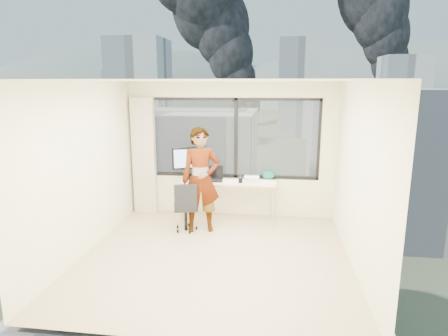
% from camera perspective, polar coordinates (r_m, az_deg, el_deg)
% --- Properties ---
extents(floor, '(4.00, 4.00, 0.01)m').
position_cam_1_polar(floor, '(5.98, -1.30, -12.91)').
color(floor, '#D4AF8A').
rests_on(floor, ground).
extents(ceiling, '(4.00, 4.00, 0.01)m').
position_cam_1_polar(ceiling, '(5.41, -1.43, 12.85)').
color(ceiling, white).
rests_on(ceiling, ground).
extents(wall_front, '(4.00, 0.01, 2.60)m').
position_cam_1_polar(wall_front, '(3.67, -6.25, -7.75)').
color(wall_front, beige).
rests_on(wall_front, ground).
extents(wall_left, '(0.01, 4.00, 2.60)m').
position_cam_1_polar(wall_left, '(6.18, -20.01, -0.10)').
color(wall_left, beige).
rests_on(wall_left, ground).
extents(wall_right, '(0.01, 4.00, 2.60)m').
position_cam_1_polar(wall_right, '(5.61, 19.28, -1.27)').
color(wall_right, beige).
rests_on(wall_right, ground).
extents(window_wall, '(3.30, 0.16, 1.55)m').
position_cam_1_polar(window_wall, '(7.45, 1.40, 4.45)').
color(window_wall, black).
rests_on(window_wall, ground).
extents(curtain, '(0.45, 0.14, 2.30)m').
position_cam_1_polar(curtain, '(7.79, -11.77, 1.74)').
color(curtain, beige).
rests_on(curtain, floor).
extents(desk, '(1.80, 0.60, 0.75)m').
position_cam_1_polar(desk, '(7.38, 0.68, -4.79)').
color(desk, tan).
rests_on(desk, floor).
extents(chair, '(0.57, 0.57, 0.91)m').
position_cam_1_polar(chair, '(6.83, -5.72, -5.60)').
color(chair, black).
rests_on(chair, floor).
extents(person, '(0.76, 0.59, 1.84)m').
position_cam_1_polar(person, '(6.69, -3.45, -1.77)').
color(person, '#2D2D33').
rests_on(person, floor).
extents(monitor, '(0.63, 0.34, 0.62)m').
position_cam_1_polar(monitor, '(7.46, -5.31, 0.78)').
color(monitor, black).
rests_on(monitor, desk).
extents(game_console, '(0.30, 0.26, 0.07)m').
position_cam_1_polar(game_console, '(7.41, 4.11, -1.47)').
color(game_console, white).
rests_on(game_console, desk).
extents(laptop, '(0.41, 0.43, 0.24)m').
position_cam_1_polar(laptop, '(7.29, -1.68, -0.96)').
color(laptop, black).
rests_on(laptop, desk).
extents(cellphone, '(0.11, 0.07, 0.01)m').
position_cam_1_polar(cellphone, '(7.25, -4.88, -2.02)').
color(cellphone, black).
rests_on(cellphone, desk).
extents(pen_cup, '(0.09, 0.09, 0.10)m').
position_cam_1_polar(pen_cup, '(7.17, 2.46, -1.80)').
color(pen_cup, black).
rests_on(pen_cup, desk).
extents(handbag, '(0.24, 0.14, 0.18)m').
position_cam_1_polar(handbag, '(7.45, 6.62, -1.00)').
color(handbag, '#0D5141').
rests_on(handbag, desk).
extents(exterior_ground, '(400.00, 400.00, 0.04)m').
position_cam_1_polar(exterior_ground, '(126.43, 7.16, 4.82)').
color(exterior_ground, '#515B3D').
rests_on(exterior_ground, ground).
extents(near_bldg_a, '(16.00, 12.00, 14.00)m').
position_cam_1_polar(near_bldg_a, '(37.91, -7.73, -2.28)').
color(near_bldg_a, beige).
rests_on(near_bldg_a, exterior_ground).
extents(near_bldg_b, '(14.00, 13.00, 16.00)m').
position_cam_1_polar(near_bldg_b, '(45.56, 21.61, 0.73)').
color(near_bldg_b, white).
rests_on(near_bldg_b, exterior_ground).
extents(far_tower_a, '(14.00, 14.00, 28.00)m').
position_cam_1_polar(far_tower_a, '(106.58, -12.29, 10.79)').
color(far_tower_a, silver).
rests_on(far_tower_a, exterior_ground).
extents(far_tower_b, '(13.00, 13.00, 30.00)m').
position_cam_1_polar(far_tower_b, '(125.55, 11.08, 11.51)').
color(far_tower_b, silver).
rests_on(far_tower_b, exterior_ground).
extents(far_tower_c, '(15.00, 15.00, 26.00)m').
position_cam_1_polar(far_tower_c, '(151.94, 24.88, 9.97)').
color(far_tower_c, silver).
rests_on(far_tower_c, exterior_ground).
extents(far_tower_d, '(16.00, 14.00, 22.00)m').
position_cam_1_polar(far_tower_d, '(166.92, -14.02, 10.17)').
color(far_tower_d, silver).
rests_on(far_tower_d, exterior_ground).
extents(hill_a, '(288.00, 216.00, 90.00)m').
position_cam_1_polar(hill_a, '(347.45, -12.96, 9.40)').
color(hill_a, slate).
rests_on(hill_a, exterior_ground).
extents(hill_b, '(300.00, 220.00, 96.00)m').
position_cam_1_polar(hill_b, '(340.52, 24.79, 8.53)').
color(hill_b, slate).
rests_on(hill_b, exterior_ground).
extents(tree_a, '(7.00, 7.00, 8.00)m').
position_cam_1_polar(tree_a, '(34.48, -22.67, -9.93)').
color(tree_a, '#184A1B').
rests_on(tree_a, exterior_ground).
extents(tree_b, '(7.60, 7.60, 9.00)m').
position_cam_1_polar(tree_b, '(26.46, 14.06, -15.07)').
color(tree_b, '#184A1B').
rests_on(tree_b, exterior_ground).
extents(smoke_plume_b, '(30.00, 18.00, 70.00)m').
position_cam_1_polar(smoke_plume_b, '(185.13, 26.00, 18.84)').
color(smoke_plume_b, black).
rests_on(smoke_plume_b, exterior_ground).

